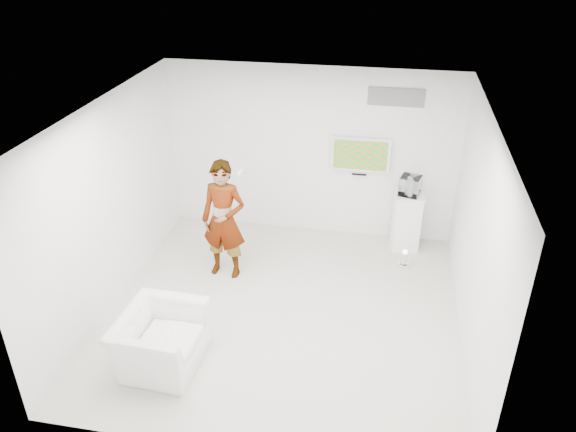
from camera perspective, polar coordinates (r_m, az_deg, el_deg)
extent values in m
cube|color=beige|center=(8.32, -0.45, -9.63)|extent=(5.00, 5.00, 0.01)
cube|color=#2D2D30|center=(6.89, -0.54, 10.35)|extent=(5.00, 5.00, 0.01)
cube|color=white|center=(9.72, 2.36, 6.46)|extent=(5.00, 0.01, 3.00)
cube|color=white|center=(5.49, -5.63, -13.11)|extent=(5.00, 0.01, 3.00)
cube|color=white|center=(8.29, -17.72, 0.99)|extent=(0.01, 5.00, 3.00)
cube|color=white|center=(7.48, 18.67, -2.27)|extent=(0.01, 5.00, 3.00)
cube|color=silver|center=(9.58, 7.38, 6.23)|extent=(1.00, 0.08, 0.60)
cube|color=slate|center=(9.28, 10.93, 11.77)|extent=(0.90, 0.02, 0.30)
imported|color=white|center=(8.69, -6.55, -0.42)|extent=(0.74, 0.52, 1.93)
imported|color=white|center=(7.47, -12.85, -12.15)|extent=(1.03, 1.17, 0.73)
cube|color=white|center=(9.78, 11.92, -0.48)|extent=(0.54, 0.54, 1.01)
cylinder|color=white|center=(9.39, 11.72, -4.26)|extent=(0.22, 0.22, 0.31)
cube|color=white|center=(9.48, 12.31, 3.03)|extent=(0.38, 0.38, 0.32)
cube|color=white|center=(9.50, 12.29, 2.81)|extent=(0.10, 0.18, 0.23)
cube|color=white|center=(8.39, -4.87, 4.47)|extent=(0.04, 0.16, 0.04)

